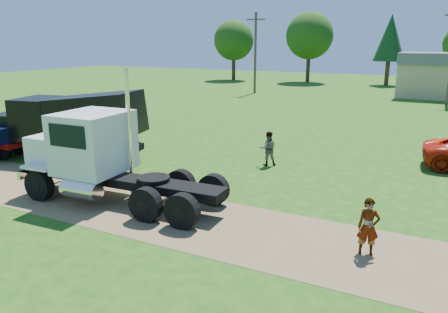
% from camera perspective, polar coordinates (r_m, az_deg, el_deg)
% --- Properties ---
extents(ground, '(140.00, 140.00, 0.00)m').
position_cam_1_polar(ground, '(14.58, 0.17, -9.27)').
color(ground, '#1A4910').
rests_on(ground, ground).
extents(dirt_track, '(120.00, 4.20, 0.01)m').
position_cam_1_polar(dirt_track, '(14.57, 0.17, -9.25)').
color(dirt_track, brown).
rests_on(dirt_track, ground).
extents(white_semi_tractor, '(8.35, 3.17, 5.00)m').
position_cam_1_polar(white_semi_tractor, '(17.39, -16.39, 0.11)').
color(white_semi_tractor, black).
rests_on(white_semi_tractor, ground).
extents(black_dump_truck, '(8.50, 4.06, 3.60)m').
position_cam_1_polar(black_dump_truck, '(23.58, -19.41, 4.35)').
color(black_dump_truck, black).
rests_on(black_dump_truck, ground).
extents(spectator_a, '(0.71, 0.57, 1.69)m').
position_cam_1_polar(spectator_a, '(13.21, 18.33, -8.73)').
color(spectator_a, '#999999').
rests_on(spectator_a, ground).
extents(spectator_b, '(1.03, 0.95, 1.69)m').
position_cam_1_polar(spectator_b, '(21.45, 5.78, 1.04)').
color(spectator_b, '#999999').
rests_on(spectator_b, ground).
extents(tan_shed, '(6.20, 5.40, 4.70)m').
position_cam_1_polar(tan_shed, '(52.01, 25.22, 9.66)').
color(tan_shed, tan).
rests_on(tan_shed, ground).
extents(tree_row, '(56.17, 13.68, 10.13)m').
position_cam_1_polar(tree_row, '(62.78, 23.47, 13.96)').
color(tree_row, '#311C14').
rests_on(tree_row, ground).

